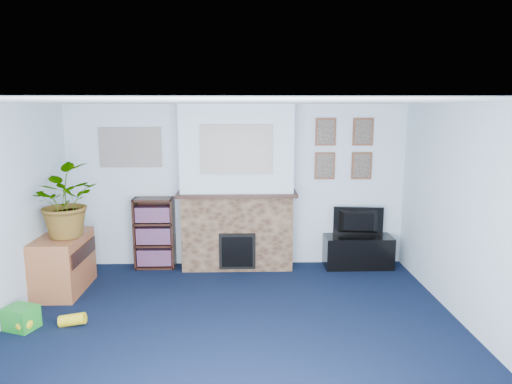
{
  "coord_description": "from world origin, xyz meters",
  "views": [
    {
      "loc": [
        0.1,
        -4.45,
        2.34
      ],
      "look_at": [
        0.25,
        0.94,
        1.35
      ],
      "focal_mm": 32.0,
      "sensor_mm": 36.0,
      "label": 1
    }
  ],
  "objects_px": {
    "tv_stand": "(358,252)",
    "sideboard": "(63,265)",
    "television": "(359,222)",
    "bookshelf": "(155,234)"
  },
  "relations": [
    {
      "from": "tv_stand",
      "to": "sideboard",
      "type": "relative_size",
      "value": 1.05
    },
    {
      "from": "television",
      "to": "sideboard",
      "type": "height_order",
      "value": "television"
    },
    {
      "from": "tv_stand",
      "to": "bookshelf",
      "type": "height_order",
      "value": "bookshelf"
    },
    {
      "from": "tv_stand",
      "to": "bookshelf",
      "type": "bearing_deg",
      "value": 178.55
    },
    {
      "from": "television",
      "to": "sideboard",
      "type": "relative_size",
      "value": 0.78
    },
    {
      "from": "bookshelf",
      "to": "sideboard",
      "type": "xyz_separation_m",
      "value": [
        -1.02,
        -0.87,
        -0.15
      ]
    },
    {
      "from": "tv_stand",
      "to": "television",
      "type": "relative_size",
      "value": 1.35
    },
    {
      "from": "bookshelf",
      "to": "sideboard",
      "type": "relative_size",
      "value": 1.11
    },
    {
      "from": "tv_stand",
      "to": "sideboard",
      "type": "distance_m",
      "value": 4.12
    },
    {
      "from": "tv_stand",
      "to": "sideboard",
      "type": "xyz_separation_m",
      "value": [
        -4.04,
        -0.79,
        0.12
      ]
    }
  ]
}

